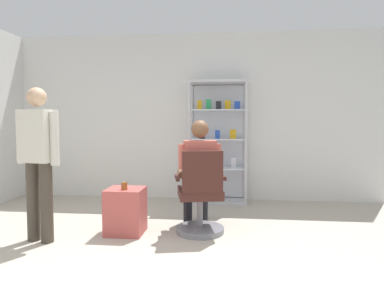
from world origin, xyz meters
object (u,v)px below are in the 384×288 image
Objects in this scene: office_chair at (200,200)px; seated_shopkeeper at (199,170)px; display_cabinet_main at (218,141)px; tea_glass at (124,186)px; standing_customer at (38,154)px; storage_crate at (126,211)px.

seated_shopkeeper reaches higher than office_chair.
display_cabinet_main reaches higher than tea_glass.
standing_customer is at bearing -160.99° from tea_glass.
standing_customer is at bearing -131.96° from display_cabinet_main.
display_cabinet_main is 2.04m from tea_glass.
tea_glass is at bearing -170.87° from office_chair.
office_chair is (-0.14, -1.60, -0.57)m from display_cabinet_main.
standing_customer is (-1.68, -0.42, 0.54)m from office_chair.
tea_glass is (0.01, -0.07, 0.30)m from storage_crate.
office_chair is at bearing 9.13° from tea_glass.
storage_crate is at bearing -120.75° from display_cabinet_main.
office_chair is at bearing -95.10° from display_cabinet_main.
standing_customer reaches higher than tea_glass.
seated_shopkeeper reaches higher than storage_crate.
office_chair is at bearing 4.66° from storage_crate.
standing_customer reaches higher than office_chair.
seated_shopkeeper is 2.50× the size of storage_crate.
standing_customer is at bearing -160.46° from seated_shopkeeper.
tea_glass is (-0.98, -1.73, -0.41)m from display_cabinet_main.
seated_shopkeeper is at bearing -97.04° from display_cabinet_main.
tea_glass is at bearing 19.01° from standing_customer.
storage_crate is 6.14× the size of tea_glass.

